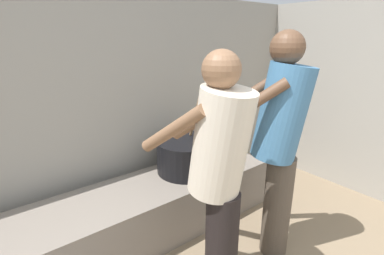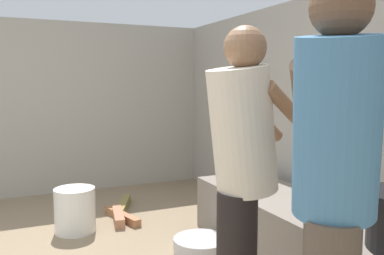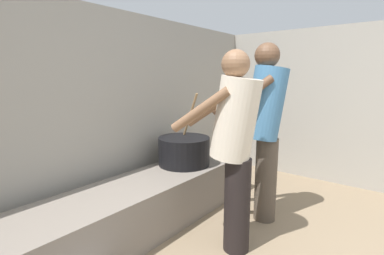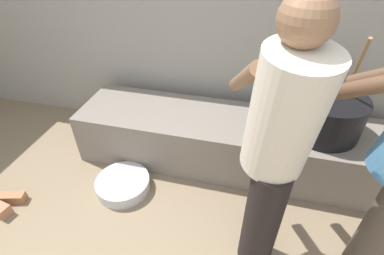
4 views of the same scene
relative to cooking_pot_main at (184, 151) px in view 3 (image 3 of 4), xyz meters
name	(u,v)px [view 3 (image 3 of 4)]	position (x,y,z in m)	size (l,w,h in m)	color
block_enclosure_rear	(70,120)	(-0.94, 0.49, 0.39)	(5.60, 0.20, 1.95)	#9E998E
hearth_ledge	(144,204)	(-0.59, -0.03, -0.36)	(2.62, 0.60, 0.44)	slate
cooking_pot_main	(184,151)	(0.00, 0.00, 0.00)	(0.53, 0.53, 0.74)	black
cook_in_cream_shirt	(235,141)	(-0.38, -0.81, 0.29)	(0.48, 0.70, 1.53)	black
cook_in_blue_shirt	(265,122)	(0.20, -0.78, 0.35)	(0.71, 0.69, 1.63)	#4C4238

